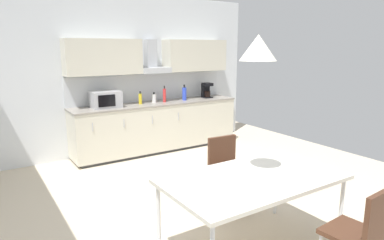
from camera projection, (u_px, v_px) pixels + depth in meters
ground_plane at (209, 218)px, 3.92m from camera, size 7.24×8.98×0.02m
wall_back at (111, 75)px, 6.13m from camera, size 5.79×0.10×2.84m
kitchen_counter at (158, 126)px, 6.42m from camera, size 3.18×0.65×0.91m
backsplash_tile at (150, 87)px, 6.52m from camera, size 3.16×0.02×0.51m
upper_wall_cabinets at (153, 57)px, 6.27m from camera, size 3.16×0.40×0.60m
microwave at (106, 99)px, 5.78m from camera, size 0.48×0.35×0.28m
coffee_maker at (206, 90)px, 6.92m from camera, size 0.18×0.19×0.30m
bottle_red at (164, 95)px, 6.36m from camera, size 0.06×0.06×0.31m
bottle_white at (154, 98)px, 6.31m from camera, size 0.08×0.08×0.19m
bottle_blue at (184, 94)px, 6.58m from camera, size 0.08×0.08×0.30m
bottle_yellow at (140, 99)px, 6.13m from camera, size 0.06×0.06×0.23m
dining_table at (253, 181)px, 3.13m from camera, size 1.64×0.95×0.75m
chair_far_right at (226, 166)px, 4.07m from camera, size 0.42×0.42×0.87m
chair_near_right at (364, 228)px, 2.66m from camera, size 0.43×0.43×0.87m
pendant_lamp at (258, 48)px, 2.88m from camera, size 0.32×0.32×0.22m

